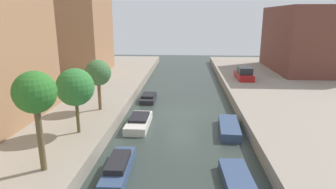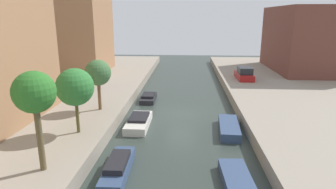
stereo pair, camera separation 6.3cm
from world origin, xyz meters
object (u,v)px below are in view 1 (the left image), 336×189
object	(u,v)px
moored_boat_left_1	(118,168)
moored_boat_left_3	(148,98)
parked_car	(244,74)
moored_boat_right_2	(229,128)
street_tree_1	(75,87)
moored_boat_right_1	(238,183)
street_tree_2	(98,73)
moored_boat_left_2	(139,122)
street_tree_0	(35,94)
low_block_right	(309,39)

from	to	relation	value
moored_boat_left_1	moored_boat_left_3	xyz separation A→B (m)	(-0.25, 14.99, -0.10)
parked_car	moored_boat_right_2	xyz separation A→B (m)	(-3.89, -15.16, -1.31)
street_tree_1	moored_boat_right_1	distance (m)	11.64
moored_boat_left_1	moored_boat_left_3	world-z (taller)	moored_boat_left_1
street_tree_2	moored_boat_left_2	world-z (taller)	street_tree_2
street_tree_1	moored_boat_left_2	size ratio (longest dim) A/B	1.00
street_tree_0	moored_boat_right_2	world-z (taller)	street_tree_0
street_tree_0	street_tree_1	xyz separation A→B (m)	(0.00, 4.98, -0.88)
street_tree_0	street_tree_1	bearing A→B (deg)	90.00
parked_car	moored_boat_left_2	bearing A→B (deg)	-127.34
low_block_right	moored_boat_left_2	distance (m)	30.79
moored_boat_left_1	moored_boat_left_2	size ratio (longest dim) A/B	1.05
moored_boat_right_2	parked_car	bearing A→B (deg)	75.61
moored_boat_right_1	moored_boat_right_2	size ratio (longest dim) A/B	0.95
street_tree_0	street_tree_1	size ratio (longest dim) A/B	1.17
moored_boat_left_1	low_block_right	bearing A→B (deg)	53.67
street_tree_0	parked_car	world-z (taller)	street_tree_0
moored_boat_left_3	street_tree_0	bearing A→B (deg)	-101.21
street_tree_2	street_tree_1	bearing A→B (deg)	-90.00
street_tree_1	street_tree_2	distance (m)	5.04
low_block_right	moored_boat_left_3	world-z (taller)	low_block_right
street_tree_1	moored_boat_left_3	world-z (taller)	street_tree_1
moored_boat_left_1	moored_boat_right_1	world-z (taller)	moored_boat_left_1
street_tree_0	moored_boat_right_1	size ratio (longest dim) A/B	1.20
moored_boat_left_3	moored_boat_right_1	xyz separation A→B (m)	(6.78, -15.91, -0.02)
moored_boat_left_1	moored_boat_right_1	size ratio (longest dim) A/B	1.08
street_tree_0	street_tree_2	world-z (taller)	street_tree_0
moored_boat_left_1	moored_boat_left_2	distance (m)	7.42
street_tree_2	moored_boat_right_1	xyz separation A→B (m)	(10.04, -9.47, -3.85)
low_block_right	moored_boat_right_2	distance (m)	26.91
street_tree_1	parked_car	distance (m)	23.54
moored_boat_left_2	moored_boat_right_2	distance (m)	7.18
moored_boat_right_1	moored_boat_left_2	bearing A→B (deg)	128.25
street_tree_2	moored_boat_left_2	xyz separation A→B (m)	(3.47, -1.14, -3.77)
moored_boat_left_2	moored_boat_right_1	distance (m)	10.61
moored_boat_left_1	moored_boat_right_1	bearing A→B (deg)	-8.00
street_tree_2	moored_boat_left_1	xyz separation A→B (m)	(3.51, -8.56, -3.73)
moored_boat_left_2	moored_boat_right_2	bearing A→B (deg)	-5.49
street_tree_1	street_tree_2	world-z (taller)	street_tree_1
street_tree_2	moored_boat_right_2	bearing A→B (deg)	-9.75
parked_car	moored_boat_left_1	size ratio (longest dim) A/B	0.94
street_tree_2	moored_boat_right_1	distance (m)	14.33
moored_boat_right_1	street_tree_0	bearing A→B (deg)	-176.87
parked_car	moored_boat_left_3	world-z (taller)	parked_car
moored_boat_right_1	low_block_right	bearing A→B (deg)	63.68
moored_boat_left_1	moored_boat_left_3	size ratio (longest dim) A/B	1.23
moored_boat_right_2	street_tree_1	bearing A→B (deg)	-163.17
street_tree_1	moored_boat_left_1	distance (m)	6.22
street_tree_0	moored_boat_left_3	bearing A→B (deg)	78.79
low_block_right	street_tree_2	size ratio (longest dim) A/B	3.46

